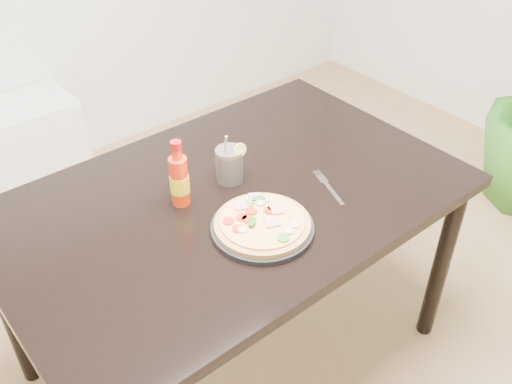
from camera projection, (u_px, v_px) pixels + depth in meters
dining_table at (232, 216)px, 1.77m from camera, size 1.40×0.90×0.75m
plate at (262, 228)px, 1.59m from camera, size 0.29×0.29×0.02m
pizza at (262, 222)px, 1.58m from camera, size 0.27×0.27×0.03m
hot_sauce_bottle at (179, 180)px, 1.64m from camera, size 0.07×0.07×0.21m
cola_cup at (229, 165)px, 1.75m from camera, size 0.09×0.08×0.17m
fork at (328, 186)px, 1.75m from camera, size 0.08×0.18×0.00m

